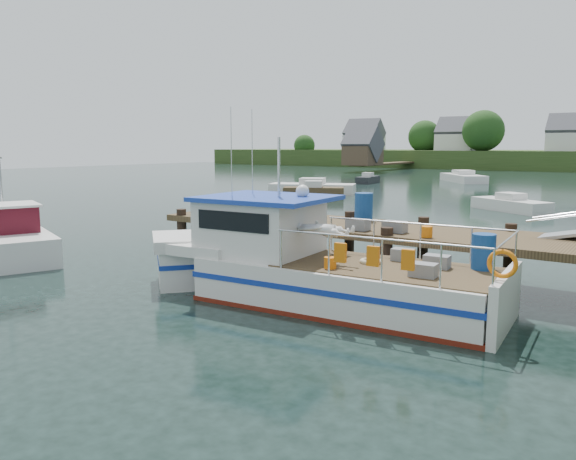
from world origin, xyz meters
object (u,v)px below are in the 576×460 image
Objects in this scene: lobster_boat at (302,266)px; work_boat at (6,238)px; moored_rowboat at (314,192)px; moored_a at (312,188)px; moored_b at (510,204)px; moored_d at (463,178)px; moored_e at (368,179)px.

work_boat is at bearing -178.82° from lobster_boat.
work_boat reaches higher than moored_rowboat.
moored_a is at bearing 121.17° from work_boat.
moored_a reaches higher than moored_b.
moored_d is 10.24m from moored_e.
work_boat reaches higher than moored_a.
moored_d is at bearing 84.38° from moored_rowboat.
moored_e is at bearing 105.52° from moored_rowboat.
moored_b is 24.38m from moored_e.
moored_rowboat is 0.64× the size of moored_a.
moored_d is (0.67, 47.66, -0.15)m from work_boat.
moored_e is at bearing -142.67° from moored_d.
lobster_boat is at bearing -91.61° from moored_b.
lobster_boat is 43.21m from moored_e.
work_boat is at bearing -82.26° from moored_rowboat.
work_boat is 25.85m from moored_b.
work_boat is 1.46× the size of moored_b.
work_boat is 1.80× the size of moored_e.
moored_b is 26.38m from moored_d.
work_boat is 23.86m from moored_rowboat.
lobster_boat is 2.22× the size of moored_rowboat.
moored_e is at bearing 96.40° from moored_a.
work_boat is 40.88m from moored_e.
moored_e is (-17.90, 39.33, -0.45)m from lobster_boat.
moored_rowboat is 0.62× the size of moored_d.
work_boat is at bearing -81.93° from moored_a.
moored_a is (-16.02, 25.98, -0.40)m from lobster_boat.
work_boat reaches higher than moored_b.
work_boat is 1.03× the size of moored_a.
lobster_boat is at bearing -56.78° from moored_rowboat.
lobster_boat is 26.59m from moored_rowboat.
moored_a is at bearing 164.35° from moored_b.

